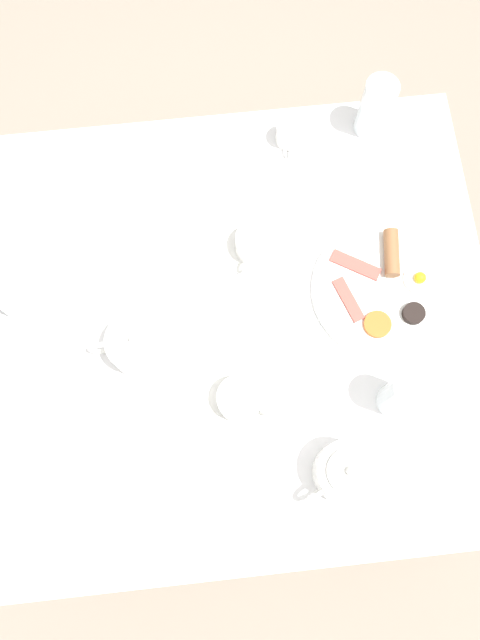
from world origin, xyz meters
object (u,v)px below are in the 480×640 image
(teapot_far, at_px, (345,472))
(water_glass_short, at_px, (10,294))
(fork_by_plate, at_px, (156,175))
(knife_by_plate, at_px, (48,200))
(teacup_with_saucer_left, at_px, (256,245))
(creamer_jug, at_px, (289,133))
(teapot_near, at_px, (137,345))
(teacup_with_saucer_right, at_px, (240,400))
(water_glass_tall, at_px, (376,107))
(breakfast_plate, at_px, (384,288))
(wine_glass_spare, at_px, (403,396))

(teapot_far, xyz_separation_m, water_glass_short, (-0.42, -0.63, 0.02))
(fork_by_plate, distance_m, knife_by_plate, 0.25)
(knife_by_plate, bearing_deg, teacup_with_saucer_left, 69.85)
(creamer_jug, bearing_deg, fork_by_plate, -79.92)
(teapot_far, bearing_deg, teapot_near, 112.99)
(teapot_far, relative_size, teacup_with_saucer_right, 1.30)
(fork_by_plate, bearing_deg, water_glass_tall, 98.09)
(teapot_near, relative_size, teapot_far, 1.10)
(teapot_near, distance_m, teacup_with_saucer_left, 0.33)
(breakfast_plate, relative_size, knife_by_plate, 1.98)
(water_glass_tall, height_order, fork_by_plate, water_glass_tall)
(teapot_far, distance_m, creamer_jug, 0.75)
(teacup_with_saucer_right, height_order, knife_by_plate, teacup_with_saucer_right)
(teapot_near, height_order, creamer_jug, teapot_near)
(teapot_near, xyz_separation_m, teacup_with_saucer_left, (-0.20, 0.27, -0.02))
(teacup_with_saucer_left, bearing_deg, creamer_jug, 158.09)
(breakfast_plate, height_order, teapot_far, teapot_far)
(teacup_with_saucer_left, xyz_separation_m, fork_by_plate, (-0.20, -0.21, -0.03))
(wine_glass_spare, relative_size, creamer_jug, 1.89)
(teapot_far, relative_size, teacup_with_saucer_left, 1.30)
(water_glass_tall, bearing_deg, fork_by_plate, -81.91)
(water_glass_short, height_order, wine_glass_spare, wine_glass_spare)
(teacup_with_saucer_right, distance_m, knife_by_plate, 0.62)
(fork_by_plate, bearing_deg, teapot_near, -8.63)
(breakfast_plate, distance_m, water_glass_tall, 0.40)
(teacup_with_saucer_left, distance_m, fork_by_plate, 0.29)
(teapot_near, height_order, teacup_with_saucer_left, teapot_near)
(breakfast_plate, xyz_separation_m, teapot_near, (0.08, -0.53, 0.04))
(teapot_far, relative_size, creamer_jug, 2.23)
(water_glass_tall, bearing_deg, teacup_with_saucer_right, -31.27)
(teacup_with_saucer_right, distance_m, water_glass_short, 0.51)
(knife_by_plate, bearing_deg, teapot_near, 26.70)
(teapot_near, bearing_deg, teapot_far, -36.22)
(breakfast_plate, bearing_deg, water_glass_short, -93.92)
(wine_glass_spare, height_order, fork_by_plate, wine_glass_spare)
(wine_glass_spare, bearing_deg, fork_by_plate, -141.47)
(teapot_near, height_order, wine_glass_spare, wine_glass_spare)
(teapot_near, relative_size, teacup_with_saucer_right, 1.44)
(knife_by_plate, bearing_deg, water_glass_short, -15.78)
(teapot_near, xyz_separation_m, knife_by_plate, (-0.36, -0.18, -0.04))
(water_glass_tall, distance_m, fork_by_plate, 0.51)
(breakfast_plate, bearing_deg, knife_by_plate, -111.95)
(teacup_with_saucer_left, relative_size, knife_by_plate, 0.91)
(water_glass_tall, bearing_deg, wine_glass_spare, -4.65)
(teacup_with_saucer_right, xyz_separation_m, water_glass_short, (-0.26, -0.44, 0.04))
(breakfast_plate, height_order, wine_glass_spare, wine_glass_spare)
(creamer_jug, bearing_deg, knife_by_plate, -80.50)
(teapot_far, xyz_separation_m, wine_glass_spare, (-0.13, 0.13, 0.03))
(water_glass_short, height_order, creamer_jug, water_glass_short)
(teacup_with_saucer_right, relative_size, knife_by_plate, 0.91)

